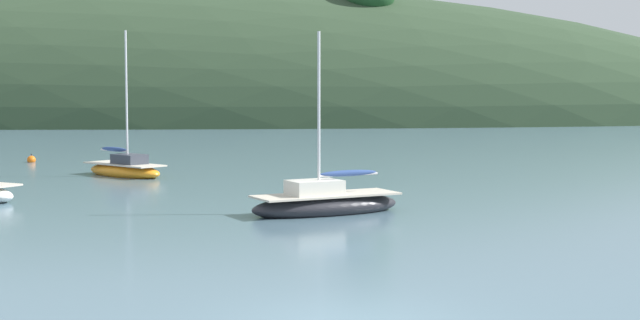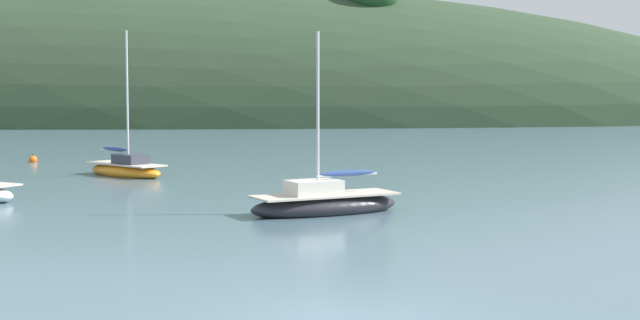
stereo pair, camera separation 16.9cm
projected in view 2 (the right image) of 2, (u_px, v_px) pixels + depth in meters
far_shoreline_hill at (69, 121)px, 101.82m from camera, size 150.00×36.00×29.99m
sailboat_cream_ketch at (324, 203)px, 30.63m from camera, size 5.31×3.78×5.89m
sailboat_grey_yawl at (126, 169)px, 42.85m from camera, size 4.36×4.20×6.53m
mooring_buoy_channel at (33, 160)px, 50.21m from camera, size 0.44×0.44×0.54m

